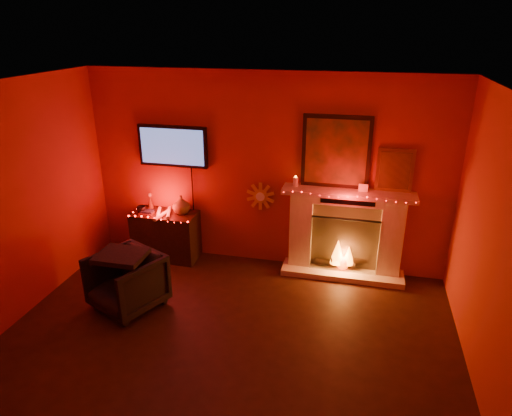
{
  "coord_description": "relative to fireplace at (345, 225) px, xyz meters",
  "views": [
    {
      "loc": [
        1.25,
        -3.33,
        3.24
      ],
      "look_at": [
        0.07,
        1.7,
        1.14
      ],
      "focal_mm": 32.0,
      "sensor_mm": 36.0,
      "label": 1
    }
  ],
  "objects": [
    {
      "name": "sunburst_clock",
      "position": [
        -1.19,
        0.09,
        0.28
      ],
      "size": [
        0.4,
        0.03,
        0.4
      ],
      "color": "gold",
      "rests_on": "room"
    },
    {
      "name": "room",
      "position": [
        -1.14,
        -2.39,
        0.63
      ],
      "size": [
        5.0,
        5.0,
        5.0
      ],
      "color": "black",
      "rests_on": "ground"
    },
    {
      "name": "armchair",
      "position": [
        -2.5,
        -1.44,
        -0.38
      ],
      "size": [
        1.0,
        1.01,
        0.7
      ],
      "primitive_type": "imported",
      "rotation": [
        0.0,
        0.0,
        -0.44
      ],
      "color": "black",
      "rests_on": "floor"
    },
    {
      "name": "console_table",
      "position": [
        -2.55,
        -0.13,
        -0.34
      ],
      "size": [
        0.93,
        0.55,
        0.97
      ],
      "color": "black",
      "rests_on": "floor"
    },
    {
      "name": "fireplace",
      "position": [
        0.0,
        0.0,
        0.0
      ],
      "size": [
        1.72,
        0.4,
        2.18
      ],
      "color": "beige",
      "rests_on": "floor"
    },
    {
      "name": "tv",
      "position": [
        -2.44,
        0.06,
        0.92
      ],
      "size": [
        1.0,
        0.07,
        1.24
      ],
      "color": "black",
      "rests_on": "room"
    }
  ]
}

